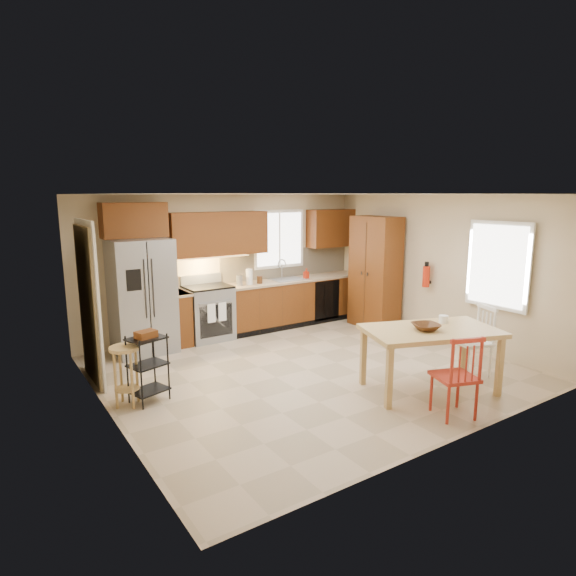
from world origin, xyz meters
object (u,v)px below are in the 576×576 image
(soap_bottle, at_px, (306,273))
(chair_white, at_px, (473,341))
(pantry, at_px, (375,272))
(table_bowl, at_px, (426,330))
(fire_extinguisher, at_px, (426,277))
(range_stove, at_px, (208,313))
(dining_table, at_px, (429,360))
(bar_stool, at_px, (126,376))
(table_jar, at_px, (443,321))
(refrigerator, at_px, (142,296))
(utility_cart, at_px, (148,368))
(chair_red, at_px, (455,375))

(soap_bottle, bearing_deg, chair_white, -84.43)
(pantry, distance_m, chair_white, 2.74)
(table_bowl, bearing_deg, fire_extinguisher, 40.81)
(range_stove, relative_size, table_bowl, 2.74)
(pantry, xyz_separation_m, dining_table, (-1.56, -2.66, -0.65))
(pantry, xyz_separation_m, bar_stool, (-4.93, -0.96, -0.68))
(soap_bottle, relative_size, table_jar, 1.27)
(pantry, distance_m, bar_stool, 5.07)
(fire_extinguisher, relative_size, chair_white, 0.37)
(dining_table, relative_size, bar_stool, 2.26)
(refrigerator, relative_size, table_jar, 12.12)
(fire_extinguisher, bearing_deg, pantry, 100.78)
(fire_extinguisher, bearing_deg, table_jar, -132.86)
(soap_bottle, xyz_separation_m, bar_stool, (-3.98, -1.86, -0.63))
(bar_stool, relative_size, utility_cart, 0.87)
(table_bowl, xyz_separation_m, table_jar, (0.47, 0.10, 0.03))
(refrigerator, relative_size, bar_stool, 2.48)
(table_bowl, relative_size, bar_stool, 0.46)
(refrigerator, distance_m, bar_stool, 2.12)
(chair_red, xyz_separation_m, utility_cart, (-2.77, 2.31, -0.06))
(table_jar, bearing_deg, dining_table, -164.05)
(utility_cart, bearing_deg, table_jar, -40.86)
(table_bowl, distance_m, bar_stool, 3.71)
(refrigerator, distance_m, utility_cart, 2.05)
(refrigerator, bearing_deg, chair_red, -62.30)
(refrigerator, xyz_separation_m, soap_bottle, (3.18, -0.02, 0.09))
(chair_white, bearing_deg, fire_extinguisher, -7.91)
(utility_cart, bearing_deg, chair_red, -56.60)
(refrigerator, distance_m, soap_bottle, 3.18)
(table_jar, distance_m, bar_stool, 4.09)
(dining_table, xyz_separation_m, chair_white, (0.95, 0.05, 0.08))
(table_bowl, bearing_deg, bar_stool, 152.56)
(chair_red, bearing_deg, fire_extinguisher, 66.46)
(fire_extinguisher, xyz_separation_m, dining_table, (-1.76, -1.61, -0.70))
(dining_table, bearing_deg, bar_stool, 172.79)
(chair_red, distance_m, utility_cart, 3.61)
(refrigerator, relative_size, pantry, 0.87)
(fire_extinguisher, bearing_deg, chair_red, -133.04)
(refrigerator, distance_m, table_bowl, 4.35)
(refrigerator, bearing_deg, bar_stool, -112.99)
(soap_bottle, bearing_deg, refrigerator, 179.55)
(refrigerator, relative_size, dining_table, 1.10)
(range_stove, height_order, dining_table, range_stove)
(bar_stool, bearing_deg, table_jar, -17.85)
(dining_table, distance_m, chair_red, 0.74)
(pantry, height_order, dining_table, pantry)
(dining_table, bearing_deg, utility_cart, 171.44)
(fire_extinguisher, bearing_deg, table_bowl, -139.19)
(range_stove, height_order, pantry, pantry)
(fire_extinguisher, xyz_separation_m, table_jar, (-1.40, -1.50, -0.25))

